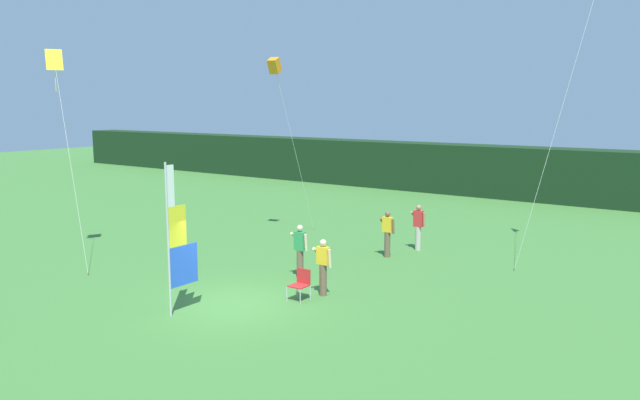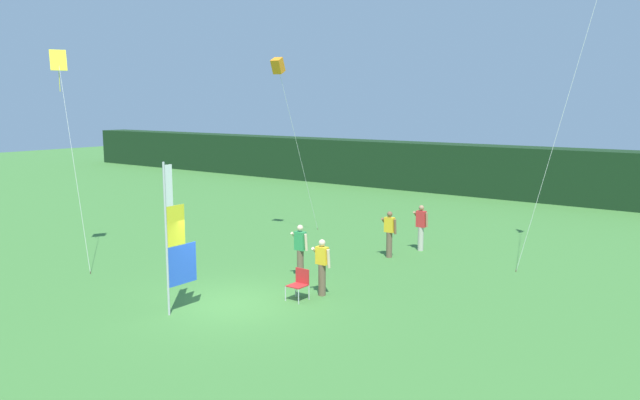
% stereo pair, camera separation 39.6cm
% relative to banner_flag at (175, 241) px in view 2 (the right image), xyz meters
% --- Properties ---
extents(ground_plane, '(120.00, 120.00, 0.00)m').
position_rel_banner_flag_xyz_m(ground_plane, '(0.66, 1.35, -1.97)').
color(ground_plane, '#3D7533').
extents(distant_treeline, '(80.00, 2.40, 3.07)m').
position_rel_banner_flag_xyz_m(distant_treeline, '(0.66, 25.75, -0.44)').
color(distant_treeline, black).
rests_on(distant_treeline, ground).
extents(banner_flag, '(0.06, 1.03, 4.12)m').
position_rel_banner_flag_xyz_m(banner_flag, '(0.00, 0.00, 0.00)').
color(banner_flag, '#B7B7BC').
rests_on(banner_flag, ground).
extents(person_near_banner, '(0.55, 0.48, 1.69)m').
position_rel_banner_flag_xyz_m(person_near_banner, '(2.26, 3.54, -1.07)').
color(person_near_banner, brown).
rests_on(person_near_banner, ground).
extents(person_mid_field, '(0.55, 0.48, 1.76)m').
position_rel_banner_flag_xyz_m(person_mid_field, '(0.60, 4.60, -1.03)').
color(person_mid_field, brown).
rests_on(person_mid_field, ground).
extents(person_far_left, '(0.55, 0.48, 1.71)m').
position_rel_banner_flag_xyz_m(person_far_left, '(1.52, 8.70, -1.06)').
color(person_far_left, brown).
rests_on(person_far_left, ground).
extents(person_far_right, '(0.55, 0.48, 1.77)m').
position_rel_banner_flag_xyz_m(person_far_right, '(1.95, 10.35, -1.03)').
color(person_far_right, '#B7B2A3').
rests_on(person_far_right, ground).
extents(folding_chair, '(0.51, 0.51, 0.89)m').
position_rel_banner_flag_xyz_m(folding_chair, '(1.96, 2.84, -1.46)').
color(folding_chair, '#BCBCC1').
rests_on(folding_chair, ground).
extents(kite_yellow_diamond_0, '(2.83, 1.18, 7.47)m').
position_rel_banner_flag_xyz_m(kite_yellow_diamond_0, '(-7.70, 1.61, 4.66)').
color(kite_yellow_diamond_0, brown).
rests_on(kite_yellow_diamond_0, ground).
extents(kite_orange_box_2, '(0.56, 2.63, 7.46)m').
position_rel_banner_flag_xyz_m(kite_orange_box_2, '(-3.92, 8.90, 5.09)').
color(kite_orange_box_2, brown).
rests_on(kite_orange_box_2, ground).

